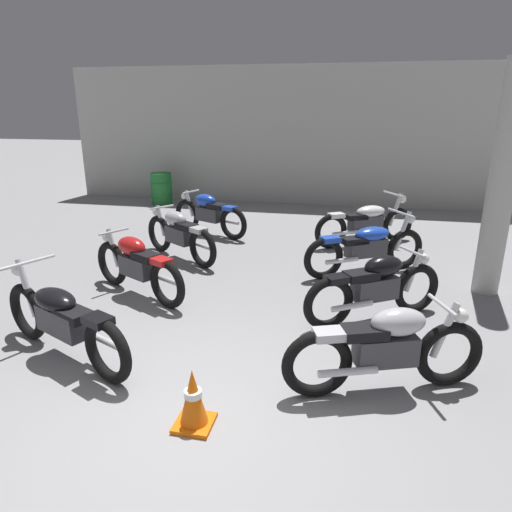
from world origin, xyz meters
TOP-DOWN VIEW (x-y plane):
  - ground_plane at (0.00, 0.00)m, footprint 60.00×60.00m
  - back_wall at (0.00, 9.50)m, footprint 13.25×0.24m
  - support_pillar at (3.27, 3.71)m, footprint 0.36×0.36m
  - motorcycle_left_row_0 at (-1.62, 0.76)m, footprint 2.02×1.08m
  - motorcycle_left_row_1 at (-1.62, 2.53)m, footprint 1.78×1.04m
  - motorcycle_left_row_2 at (-1.63, 4.20)m, footprint 1.70×1.19m
  - motorcycle_left_row_3 at (-1.62, 5.86)m, footprint 1.83×0.93m
  - motorcycle_right_row_0 at (1.70, 0.85)m, footprint 1.89×0.80m
  - motorcycle_right_row_1 at (1.65, 2.39)m, footprint 1.71×1.17m
  - motorcycle_right_row_2 at (1.56, 4.13)m, footprint 1.90×1.24m
  - motorcycle_right_row_3 at (1.57, 5.79)m, footprint 1.89×1.25m
  - oil_drum at (-3.85, 8.61)m, footprint 0.59×0.59m
  - traffic_cone at (0.11, -0.01)m, footprint 0.32×0.32m

SIDE VIEW (x-z plane):
  - ground_plane at x=0.00m, z-range 0.00..0.00m
  - traffic_cone at x=0.11m, z-range -0.01..0.53m
  - oil_drum at x=-3.85m, z-range 0.00..0.85m
  - motorcycle_left_row_0 at x=-1.62m, z-range -0.04..0.94m
  - motorcycle_right_row_2 at x=1.56m, z-range -0.04..0.94m
  - motorcycle_right_row_3 at x=1.57m, z-range -0.04..0.94m
  - motorcycle_left_row_1 at x=-1.62m, z-range 0.02..0.90m
  - motorcycle_left_row_2 at x=-1.63m, z-range 0.02..0.90m
  - motorcycle_left_row_3 at x=-1.62m, z-range 0.02..0.90m
  - motorcycle_right_row_0 at x=1.70m, z-range 0.02..0.90m
  - motorcycle_right_row_1 at x=1.65m, z-range 0.02..0.90m
  - support_pillar at x=3.27m, z-range 0.00..3.20m
  - back_wall at x=0.00m, z-range 0.00..3.60m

